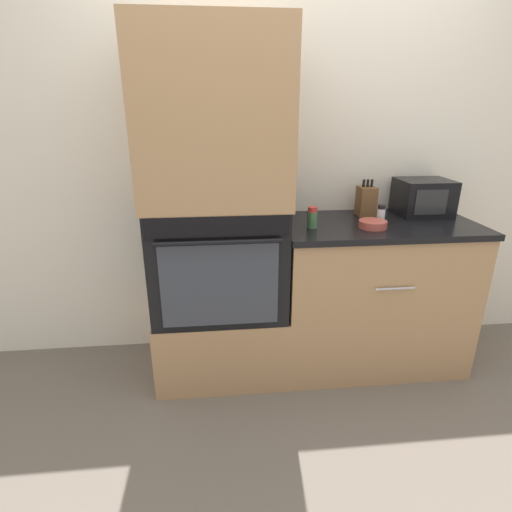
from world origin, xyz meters
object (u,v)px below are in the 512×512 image
object	(u,v)px
wall_oven	(219,256)
bowl	(373,224)
knife_block	(366,201)
condiment_jar_mid	(312,218)
condiment_jar_near	(381,214)
microwave	(423,197)

from	to	relation	value
wall_oven	bowl	world-z (taller)	wall_oven
knife_block	condiment_jar_mid	size ratio (longest dim) A/B	1.87
knife_block	condiment_jar_near	world-z (taller)	knife_block
wall_oven	condiment_jar_near	size ratio (longest dim) A/B	6.99
bowl	condiment_jar_near	distance (m)	0.13
condiment_jar_mid	condiment_jar_near	bearing A→B (deg)	8.36
condiment_jar_mid	bowl	bearing A→B (deg)	-5.85
bowl	microwave	bearing A→B (deg)	31.24
knife_block	bowl	world-z (taller)	knife_block
bowl	condiment_jar_mid	bearing A→B (deg)	174.15
knife_block	condiment_jar_mid	world-z (taller)	knife_block
condiment_jar_mid	wall_oven	bearing A→B (deg)	172.14
wall_oven	bowl	size ratio (longest dim) A/B	4.76
microwave	bowl	size ratio (longest dim) A/B	2.01
knife_block	microwave	bearing A→B (deg)	-4.47
bowl	condiment_jar_near	xyz separation A→B (m)	(0.08, 0.10, 0.03)
bowl	condiment_jar_mid	size ratio (longest dim) A/B	1.31
knife_block	bowl	bearing A→B (deg)	-101.65
condiment_jar_mid	microwave	bearing A→B (deg)	15.94
microwave	knife_block	distance (m)	0.35
microwave	knife_block	xyz separation A→B (m)	(-0.35, 0.03, -0.02)
bowl	wall_oven	bearing A→B (deg)	172.93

